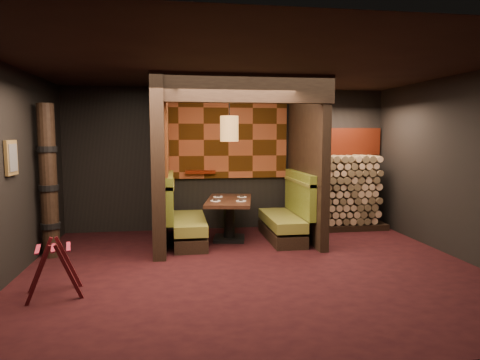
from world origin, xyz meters
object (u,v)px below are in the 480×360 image
object	(u,v)px
dining_table	(229,212)
totem_column	(48,182)
firewood_stack	(343,192)
booth_bench_left	(184,221)
luggage_rack	(54,266)
booth_bench_right	(287,218)
pendant_lamp	(229,129)

from	to	relation	value
dining_table	totem_column	bearing A→B (deg)	-167.92
dining_table	firewood_stack	world-z (taller)	firewood_stack
booth_bench_left	totem_column	xyz separation A→B (m)	(-2.09, -0.55, 0.79)
dining_table	luggage_rack	world-z (taller)	dining_table
dining_table	totem_column	size ratio (longest dim) A/B	0.65
booth_bench_right	totem_column	distance (m)	4.10
firewood_stack	booth_bench_left	bearing A→B (deg)	-167.83
booth_bench_left	booth_bench_right	size ratio (longest dim) A/B	1.00
booth_bench_right	pendant_lamp	size ratio (longest dim) A/B	1.53
booth_bench_right	dining_table	distance (m)	1.08
booth_bench_right	pendant_lamp	bearing A→B (deg)	178.71
dining_table	luggage_rack	size ratio (longest dim) A/B	2.09
dining_table	pendant_lamp	size ratio (longest dim) A/B	1.48
booth_bench_right	firewood_stack	world-z (taller)	firewood_stack
dining_table	firewood_stack	bearing A→B (deg)	14.50
booth_bench_right	dining_table	world-z (taller)	booth_bench_right
booth_bench_left	dining_table	size ratio (longest dim) A/B	1.03
pendant_lamp	luggage_rack	xyz separation A→B (m)	(-2.41, -2.32, -1.67)
booth_bench_right	luggage_rack	world-z (taller)	booth_bench_right
dining_table	pendant_lamp	xyz separation A→B (m)	(0.00, -0.05, 1.51)
firewood_stack	pendant_lamp	bearing A→B (deg)	-164.39
dining_table	luggage_rack	bearing A→B (deg)	-135.40
totem_column	firewood_stack	bearing A→B (deg)	13.19
dining_table	firewood_stack	xyz separation A→B (m)	(2.42, 0.63, 0.23)
booth_bench_left	dining_table	bearing A→B (deg)	5.12
luggage_rack	totem_column	size ratio (longest dim) A/B	0.31
booth_bench_right	booth_bench_left	bearing A→B (deg)	180.00
luggage_rack	firewood_stack	bearing A→B (deg)	31.86
pendant_lamp	firewood_stack	xyz separation A→B (m)	(2.42, 0.68, -1.28)
booth_bench_left	booth_bench_right	distance (m)	1.89
booth_bench_left	booth_bench_right	xyz separation A→B (m)	(1.89, 0.00, 0.00)
booth_bench_right	dining_table	xyz separation A→B (m)	(-1.07, 0.07, 0.12)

